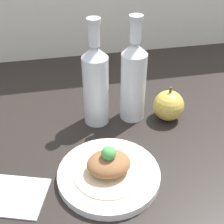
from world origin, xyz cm
name	(u,v)px	position (x,y,z in cm)	size (l,w,h in cm)	color
ground_plane	(134,147)	(0.00, 0.00, -2.00)	(180.00, 110.00, 4.00)	black
plate	(109,174)	(-8.74, -10.81, 1.20)	(22.36, 22.36, 2.26)	white
plated_food	(109,165)	(-8.74, -10.81, 4.05)	(15.59, 15.59, 7.02)	beige
cider_bottle_left	(96,84)	(-7.92, 10.44, 11.66)	(6.64, 6.64, 28.44)	silver
cider_bottle_right	(133,80)	(1.95, 10.44, 11.66)	(6.64, 6.64, 28.44)	silver
apple	(169,105)	(11.34, 7.64, 4.17)	(8.32, 8.32, 9.91)	gold
napkin	(11,195)	(-29.46, -11.78, 0.40)	(16.69, 14.42, 0.80)	#B7BCC6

